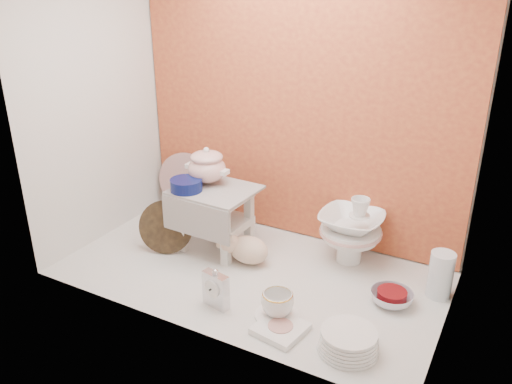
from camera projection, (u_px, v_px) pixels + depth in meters
ground at (250, 272)px, 2.53m from camera, size 1.80×1.80×0.00m
niche_shell at (269, 73)px, 2.31m from camera, size 1.86×1.03×1.53m
step_stool at (216, 219)px, 2.68m from camera, size 0.41×0.36×0.34m
soup_tureen at (207, 165)px, 2.65m from camera, size 0.26×0.26×0.19m
cobalt_bowl at (186, 185)px, 2.58m from camera, size 0.21×0.21×0.06m
floral_platter at (186, 182)px, 3.12m from camera, size 0.36×0.09×0.36m
blue_white_vase at (212, 202)px, 2.96m from camera, size 0.32×0.32×0.27m
lacquer_tray at (166, 227)px, 2.67m from camera, size 0.29×0.20×0.27m
mantel_clock at (216, 288)px, 2.24m from camera, size 0.13×0.07×0.18m
plush_pig at (249, 249)px, 2.58m from camera, size 0.26×0.18×0.15m
teacup_saucer at (277, 316)px, 2.20m from camera, size 0.22×0.22×0.01m
gold_rim_teacup at (277, 304)px, 2.17m from camera, size 0.17×0.17×0.11m
lattice_dish at (280, 329)px, 2.11m from camera, size 0.21×0.21×0.03m
dinner_plate_stack at (349, 341)px, 1.99m from camera, size 0.25×0.25×0.09m
crystal_bowl at (392, 298)px, 2.28m from camera, size 0.25×0.25×0.06m
clear_glass_vase at (441, 275)px, 2.30m from camera, size 0.13×0.13×0.22m
porcelain_tower at (351, 229)px, 2.56m from camera, size 0.36×0.36×0.35m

